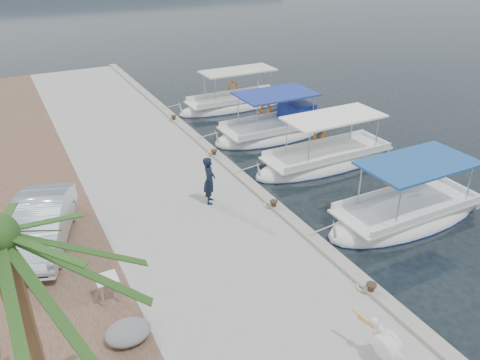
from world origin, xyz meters
name	(u,v)px	position (x,y,z in m)	size (l,w,h in m)	color
ground	(305,239)	(0.00, 0.00, 0.00)	(400.00, 400.00, 0.00)	black
concrete_quay	(169,190)	(-3.00, 5.00, 0.25)	(6.00, 40.00, 0.50)	gray
quay_curb	(232,168)	(-0.22, 5.00, 0.56)	(0.44, 40.00, 0.12)	gray
cobblestone_strip	(32,222)	(-8.00, 5.00, 0.25)	(4.00, 40.00, 0.50)	#4F362A
fishing_caique_b	(405,216)	(3.92, -0.59, 0.12)	(6.66, 2.49, 2.83)	silver
fishing_caique_c	(326,162)	(4.22, 4.46, 0.12)	(7.27, 2.27, 2.83)	silver
fishing_caique_d	(274,132)	(3.90, 8.46, 0.20)	(6.41, 2.63, 2.83)	silver
fishing_caique_e	(235,105)	(4.20, 13.36, 0.12)	(7.23, 2.05, 2.83)	silver
mooring_bollards	(274,204)	(-0.35, 1.50, 0.69)	(0.28, 20.28, 0.33)	black
pelican	(385,344)	(-1.66, -5.36, 1.04)	(0.63, 1.37, 1.05)	tan
fisherman	(209,180)	(-2.14, 2.98, 1.38)	(0.64, 0.42, 1.77)	black
parked_car	(40,224)	(-7.80, 2.99, 1.22)	(1.53, 4.38, 1.44)	silver
tarp_bundle	(128,332)	(-6.54, -2.05, 0.70)	(1.10, 0.90, 0.40)	slate
folding_table	(108,284)	(-6.61, -0.50, 1.02)	(0.55, 0.55, 0.73)	silver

